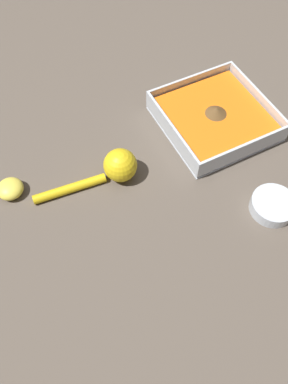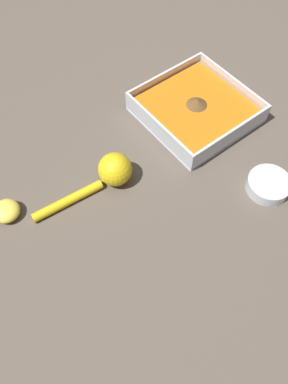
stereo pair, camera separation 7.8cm
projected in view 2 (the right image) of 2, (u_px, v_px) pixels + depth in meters
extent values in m
plane|color=brown|center=(191.00, 121.00, 0.92)|extent=(4.00, 4.00, 0.00)
cube|color=silver|center=(195.00, 114.00, 0.93)|extent=(0.24, 0.24, 0.01)
cube|color=silver|center=(232.00, 85.00, 0.94)|extent=(0.24, 0.01, 0.05)
cube|color=silver|center=(158.00, 129.00, 0.86)|extent=(0.24, 0.01, 0.05)
cube|color=silver|center=(231.00, 136.00, 0.85)|extent=(0.01, 0.23, 0.05)
cube|color=silver|center=(165.00, 79.00, 0.95)|extent=(0.01, 0.23, 0.05)
cube|color=orange|center=(196.00, 109.00, 0.91)|extent=(0.22, 0.22, 0.03)
cone|color=brown|center=(197.00, 102.00, 0.89)|extent=(0.05, 0.05, 0.02)
cylinder|color=silver|center=(268.00, 185.00, 0.80)|extent=(0.09, 0.09, 0.03)
cylinder|color=brown|center=(268.00, 186.00, 0.81)|extent=(0.09, 0.09, 0.02)
sphere|color=yellow|center=(115.00, 169.00, 0.80)|extent=(0.07, 0.07, 0.07)
cylinder|color=yellow|center=(68.00, 201.00, 0.79)|extent=(0.04, 0.16, 0.02)
ellipsoid|color=#EFDB4C|center=(6.00, 211.00, 0.77)|extent=(0.06, 0.06, 0.03)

